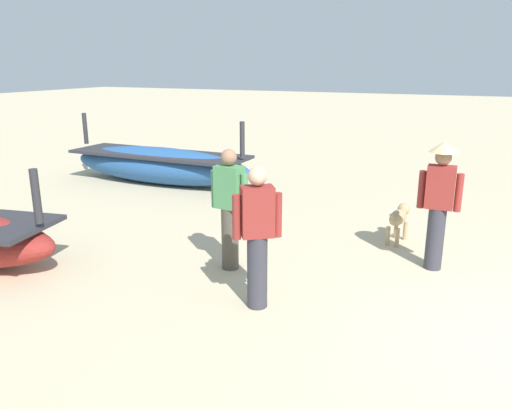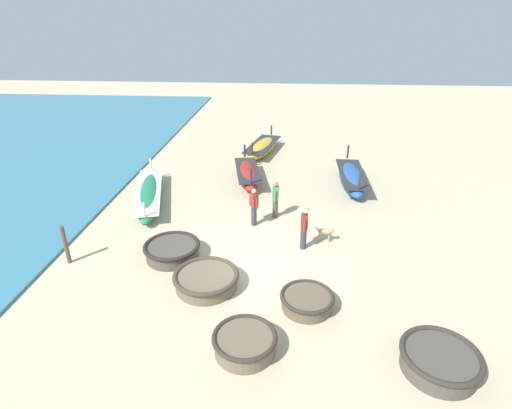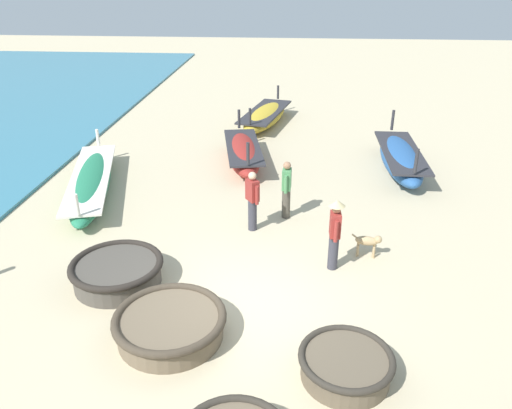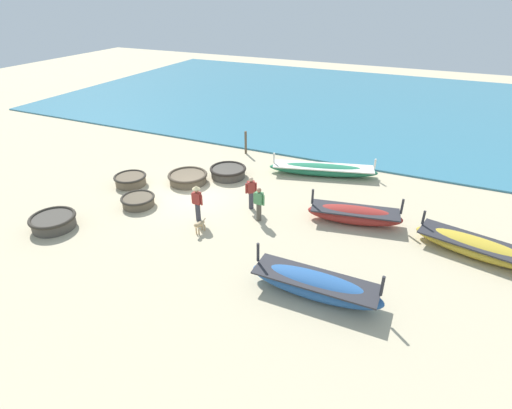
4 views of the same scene
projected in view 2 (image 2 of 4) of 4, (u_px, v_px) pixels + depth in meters
ground_plane at (247, 270)px, 13.19m from camera, size 80.00×80.00×0.00m
coracle_front_right at (440, 360)px, 9.37m from camera, size 1.88×1.88×0.55m
coracle_upturned at (206, 279)px, 12.27m from camera, size 2.04×2.04×0.50m
coracle_front_left at (245, 342)px, 9.89m from camera, size 1.63×1.63×0.53m
coracle_beside_post at (307, 300)px, 11.40m from camera, size 1.56×1.56×0.46m
coracle_tilted at (172, 250)px, 13.78m from camera, size 1.95×1.95×0.54m
long_boat_blue_hull at (352, 178)px, 19.51m from camera, size 1.21×4.48×1.46m
long_boat_white_hull at (248, 174)px, 20.05m from camera, size 1.76×4.13×1.37m
long_boat_red_hull at (149, 194)px, 18.03m from camera, size 2.52×5.85×1.10m
long_boat_green_hull at (262, 147)px, 24.26m from camera, size 2.17×4.61×1.20m
fisherman_by_coracle at (254, 206)px, 15.70m from camera, size 0.38×0.45×1.57m
fisherman_with_hat at (304, 225)px, 14.02m from camera, size 0.36×0.53×1.67m
fisherman_standing_left at (275, 199)px, 16.32m from camera, size 0.25×0.53×1.57m
dog at (326, 232)px, 14.75m from camera, size 0.68×0.28×0.55m
mooring_post_mid_beach at (66, 245)px, 13.31m from camera, size 0.14×0.14×1.40m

